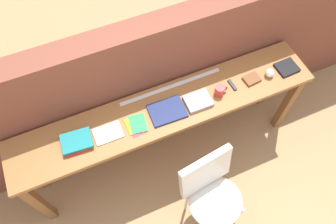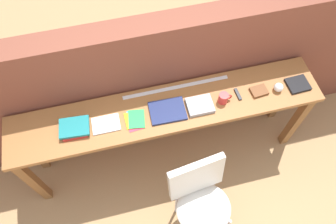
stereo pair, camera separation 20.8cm
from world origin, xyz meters
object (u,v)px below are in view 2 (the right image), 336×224
at_px(pamphlet_pile_colourful, 134,120).
at_px(mug, 224,98).
at_px(chair_white_moulded, 201,198).
at_px(book_open_centre, 167,111).
at_px(multitool_folded, 238,94).
at_px(sports_ball_small, 279,87).
at_px(book_repair_rightmost, 298,84).
at_px(leather_journal_brown, 259,91).
at_px(magazine_cycling, 106,124).
at_px(book_stack_leftmost, 74,129).

relative_size(pamphlet_pile_colourful, mug, 1.70).
relative_size(chair_white_moulded, book_open_centre, 3.23).
bearing_deg(multitool_folded, sports_ball_small, -5.74).
height_order(multitool_folded, book_repair_rightmost, book_repair_rightmost).
distance_m(leather_journal_brown, book_repair_rightmost, 0.33).
relative_size(leather_journal_brown, sports_ball_small, 1.75).
height_order(mug, sports_ball_small, mug).
relative_size(chair_white_moulded, multitool_folded, 8.10).
relative_size(chair_white_moulded, sports_ball_small, 11.99).
height_order(pamphlet_pile_colourful, leather_journal_brown, leather_journal_brown).
bearing_deg(chair_white_moulded, pamphlet_pile_colourful, 121.89).
xyz_separation_m(pamphlet_pile_colourful, book_open_centre, (0.27, 0.01, 0.00)).
relative_size(magazine_cycling, book_repair_rightmost, 1.21).
height_order(book_stack_leftmost, magazine_cycling, book_stack_leftmost).
bearing_deg(book_open_centre, pamphlet_pile_colourful, -174.82).
bearing_deg(book_stack_leftmost, multitool_folded, 0.27).
xyz_separation_m(chair_white_moulded, book_open_centre, (-0.12, 0.63, 0.36)).
relative_size(mug, leather_journal_brown, 0.85).
distance_m(magazine_cycling, sports_ball_small, 1.39).
bearing_deg(pamphlet_pile_colourful, leather_journal_brown, 0.90).
relative_size(pamphlet_pile_colourful, multitool_folded, 1.70).
bearing_deg(pamphlet_pile_colourful, book_open_centre, 3.13).
distance_m(sports_ball_small, book_repair_rightmost, 0.18).
xyz_separation_m(book_stack_leftmost, book_open_centre, (0.71, -0.01, -0.02)).
bearing_deg(multitool_folded, book_stack_leftmost, -179.73).
xyz_separation_m(book_open_centre, sports_ball_small, (0.91, -0.02, 0.03)).
xyz_separation_m(book_stack_leftmost, mug, (1.16, -0.02, 0.02)).
xyz_separation_m(book_open_centre, mug, (0.45, -0.01, 0.04)).
bearing_deg(leather_journal_brown, book_stack_leftmost, 174.92).
bearing_deg(book_open_centre, chair_white_moulded, -77.53).
bearing_deg(leather_journal_brown, multitool_folded, 170.73).
bearing_deg(chair_white_moulded, multitool_folded, 53.85).
distance_m(book_open_centre, book_repair_rightmost, 1.09).
xyz_separation_m(book_stack_leftmost, leather_journal_brown, (1.47, -0.01, -0.02)).
distance_m(leather_journal_brown, sports_ball_small, 0.16).
height_order(chair_white_moulded, mug, mug).
relative_size(book_open_centre, leather_journal_brown, 2.12).
bearing_deg(magazine_cycling, book_stack_leftmost, 178.41).
relative_size(magazine_cycling, leather_journal_brown, 1.61).
distance_m(chair_white_moulded, magazine_cycling, 0.94).
bearing_deg(mug, book_open_centre, 178.39).
xyz_separation_m(book_stack_leftmost, sports_ball_small, (1.62, -0.03, 0.01)).
relative_size(chair_white_moulded, book_repair_rightmost, 5.15).
distance_m(magazine_cycling, pamphlet_pile_colourful, 0.22).
xyz_separation_m(mug, book_repair_rightmost, (0.64, -0.00, -0.03)).
xyz_separation_m(leather_journal_brown, book_repair_rightmost, (0.33, -0.01, -0.00)).
bearing_deg(book_stack_leftmost, mug, -1.06).
bearing_deg(magazine_cycling, sports_ball_small, -0.25).
bearing_deg(mug, pamphlet_pile_colourful, -179.85).
xyz_separation_m(pamphlet_pile_colourful, multitool_folded, (0.85, 0.03, 0.00)).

